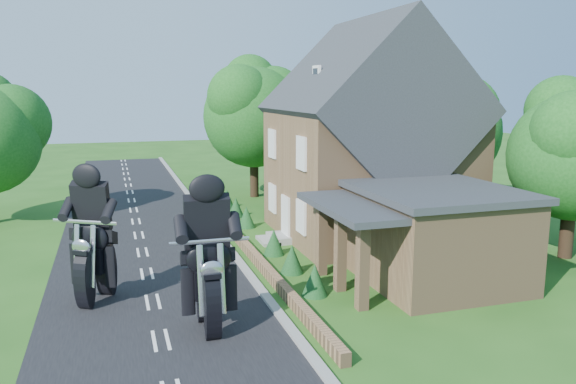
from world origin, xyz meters
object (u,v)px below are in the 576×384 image
object	(u,v)px
annex	(432,233)
garden_wall	(245,246)
house	(368,145)
motorcycle_follow	(96,282)
motorcycle_lead	(209,308)

from	to	relation	value
annex	garden_wall	bearing A→B (deg)	133.84
garden_wall	annex	distance (m)	8.19
house	motorcycle_follow	distance (m)	13.86
garden_wall	house	bearing A→B (deg)	9.17
motorcycle_lead	annex	bearing A→B (deg)	-166.12
garden_wall	motorcycle_lead	distance (m)	8.30
motorcycle_lead	house	bearing A→B (deg)	-135.21
garden_wall	motorcycle_follow	bearing A→B (deg)	-143.91
garden_wall	motorcycle_lead	world-z (taller)	motorcycle_lead
garden_wall	house	size ratio (longest dim) A/B	2.15
motorcycle_lead	motorcycle_follow	distance (m)	4.61
garden_wall	house	distance (m)	7.52
garden_wall	motorcycle_follow	world-z (taller)	motorcycle_follow
house	motorcycle_follow	world-z (taller)	house
annex	motorcycle_follow	distance (m)	11.74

